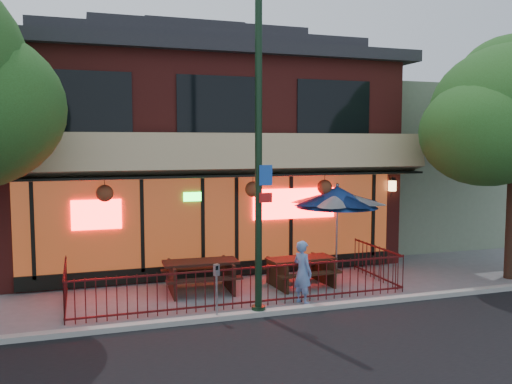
# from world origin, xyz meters

# --- Properties ---
(ground) EXTENTS (80.00, 80.00, 0.00)m
(ground) POSITION_xyz_m (0.00, 0.00, 0.00)
(ground) COLOR gray
(ground) RESTS_ON ground
(curb) EXTENTS (80.00, 0.25, 0.12)m
(curb) POSITION_xyz_m (0.00, -0.50, 0.06)
(curb) COLOR #999993
(curb) RESTS_ON ground
(restaurant_building) EXTENTS (12.96, 9.49, 8.05)m
(restaurant_building) POSITION_xyz_m (0.00, 7.11, 4.13)
(restaurant_building) COLOR maroon
(restaurant_building) RESTS_ON ground
(neighbor_building) EXTENTS (6.00, 7.00, 6.00)m
(neighbor_building) POSITION_xyz_m (9.00, 7.70, 3.00)
(neighbor_building) COLOR gray
(neighbor_building) RESTS_ON ground
(patio_fence) EXTENTS (8.44, 2.62, 1.00)m
(patio_fence) POSITION_xyz_m (0.00, 0.50, 0.63)
(patio_fence) COLOR #470F11
(patio_fence) RESTS_ON ground
(street_light) EXTENTS (0.43, 0.32, 7.00)m
(street_light) POSITION_xyz_m (0.00, -0.40, 3.15)
(street_light) COLOR black
(street_light) RESTS_ON ground
(picnic_table_left) EXTENTS (2.01, 1.58, 0.83)m
(picnic_table_left) POSITION_xyz_m (-0.85, 1.86, 0.55)
(picnic_table_left) COLOR black
(picnic_table_left) RESTS_ON ground
(picnic_table_right) EXTENTS (1.94, 1.54, 0.78)m
(picnic_table_right) POSITION_xyz_m (1.89, 1.62, 0.51)
(picnic_table_right) COLOR #321E11
(picnic_table_right) RESTS_ON ground
(patio_umbrella) EXTENTS (2.39, 2.39, 2.73)m
(patio_umbrella) POSITION_xyz_m (3.36, 2.40, 2.33)
(patio_umbrella) COLOR gray
(patio_umbrella) RESTS_ON ground
(pedestrian) EXTENTS (0.55, 0.66, 1.55)m
(pedestrian) POSITION_xyz_m (1.30, 0.10, 0.78)
(pedestrian) COLOR #6287C4
(pedestrian) RESTS_ON ground
(parking_meter_near) EXTENTS (0.14, 0.13, 1.26)m
(parking_meter_near) POSITION_xyz_m (-1.00, -0.48, 0.85)
(parking_meter_near) COLOR gray
(parking_meter_near) RESTS_ON ground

